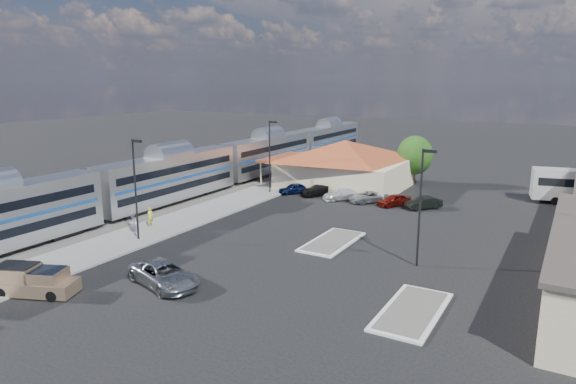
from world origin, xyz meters
The scene contains 22 objects.
ground centered at (0.00, 0.00, 0.00)m, with size 280.00×280.00×0.00m, color black.
railbed centered at (-21.00, 8.00, 0.06)m, with size 16.00×100.00×0.12m, color #4C4944.
platform centered at (-12.00, 6.00, 0.09)m, with size 5.50×92.00×0.18m, color gray.
passenger_train centered at (-18.00, 5.99, 2.87)m, with size 3.00×104.00×5.55m.
freight_cars centered at (-24.00, 9.47, 1.93)m, with size 2.80×46.00×4.00m.
station_depot centered at (-4.56, 24.00, 3.13)m, with size 18.35×12.24×6.20m.
traffic_island_south centered at (4.00, 2.00, 0.10)m, with size 3.30×7.50×0.21m.
traffic_island_north centered at (14.00, -8.00, 0.10)m, with size 3.30×7.50×0.21m.
lamp_plat_s centered at (-10.90, -6.00, 5.34)m, with size 1.08×0.25×9.00m.
lamp_plat_n centered at (-10.90, 16.00, 5.34)m, with size 1.08×0.25×9.00m.
lamp_lot centered at (12.10, 0.00, 5.34)m, with size 1.08×0.25×9.00m.
tree_depot centered at (3.00, 30.00, 4.02)m, with size 4.71×4.71×6.63m.
pickup_truck centered at (-8.50, -17.68, 0.91)m, with size 5.90×3.92×1.92m.
suv centered at (-2.03, -12.38, 0.83)m, with size 2.74×5.94×1.65m, color #989C9F.
person_a centered at (-12.94, -2.52, 1.13)m, with size 0.69×0.45×1.89m, color #C9D141.
person_b centered at (-12.92, -4.78, 1.11)m, with size 0.90×0.70×1.86m, color white.
parked_car_a centered at (-8.32, 17.34, 0.66)m, with size 1.55×3.85×1.31m, color #0D1A41.
parked_car_b centered at (-5.12, 17.64, 0.68)m, with size 1.43×4.11×1.36m, color black.
parked_car_c centered at (-1.92, 17.34, 0.67)m, with size 1.88×4.61×1.34m, color white.
parked_car_d centered at (1.28, 17.64, 0.65)m, with size 2.17×4.70×1.31m, color #999BA1.
parked_car_e centered at (4.48, 17.34, 0.68)m, with size 1.60×3.98×1.36m, color maroon.
parked_car_f centered at (7.68, 17.64, 0.69)m, with size 1.45×4.16×1.37m, color black.
Camera 1 is at (21.77, -36.94, 13.98)m, focal length 32.00 mm.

